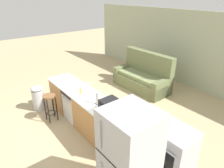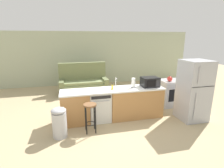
# 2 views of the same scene
# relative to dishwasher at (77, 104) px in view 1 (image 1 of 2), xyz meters

# --- Properties ---
(ground_plane) EXTENTS (24.00, 24.00, 0.00)m
(ground_plane) POSITION_rel_dishwasher_xyz_m (0.25, 0.00, -0.42)
(ground_plane) COLOR tan
(wall_back) EXTENTS (10.00, 0.06, 2.60)m
(wall_back) POSITION_rel_dishwasher_xyz_m (0.55, 4.20, 0.88)
(wall_back) COLOR #A8B293
(wall_back) RESTS_ON ground_plane
(kitchen_counter) EXTENTS (2.94, 0.66, 0.90)m
(kitchen_counter) POSITION_rel_dishwasher_xyz_m (0.49, 0.00, -0.00)
(kitchen_counter) COLOR #B77F47
(kitchen_counter) RESTS_ON ground_plane
(dishwasher) EXTENTS (0.58, 0.61, 0.84)m
(dishwasher) POSITION_rel_dishwasher_xyz_m (0.00, 0.00, 0.00)
(dishwasher) COLOR silver
(dishwasher) RESTS_ON ground_plane
(stove_range) EXTENTS (0.76, 0.68, 0.90)m
(stove_range) POSITION_rel_dishwasher_xyz_m (2.60, 0.55, 0.03)
(stove_range) COLOR #A8AAB2
(stove_range) RESTS_ON ground_plane
(refrigerator) EXTENTS (0.72, 0.73, 1.72)m
(refrigerator) POSITION_rel_dishwasher_xyz_m (2.60, -0.55, 0.44)
(refrigerator) COLOR #A8AAB2
(refrigerator) RESTS_ON ground_plane
(microwave) EXTENTS (0.50, 0.37, 0.28)m
(microwave) POSITION_rel_dishwasher_xyz_m (1.52, -0.00, 0.62)
(microwave) COLOR black
(microwave) RESTS_ON kitchen_counter
(sink_faucet) EXTENTS (0.07, 0.18, 0.30)m
(sink_faucet) POSITION_rel_dishwasher_xyz_m (0.50, 0.12, 0.61)
(sink_faucet) COLOR silver
(sink_faucet) RESTS_ON kitchen_counter
(paper_towel_roll) EXTENTS (0.14, 0.14, 0.28)m
(paper_towel_roll) POSITION_rel_dishwasher_xyz_m (1.00, -0.00, 0.62)
(paper_towel_roll) COLOR #4C4C51
(paper_towel_roll) RESTS_ON kitchen_counter
(soap_bottle) EXTENTS (0.06, 0.06, 0.18)m
(soap_bottle) POSITION_rel_dishwasher_xyz_m (0.35, -0.06, 0.55)
(soap_bottle) COLOR yellow
(soap_bottle) RESTS_ON kitchen_counter
(kettle) EXTENTS (0.21, 0.17, 0.19)m
(kettle) POSITION_rel_dishwasher_xyz_m (2.43, 0.42, 0.56)
(kettle) COLOR red
(kettle) RESTS_ON stove_range
(bar_stool) EXTENTS (0.32, 0.32, 0.74)m
(bar_stool) POSITION_rel_dishwasher_xyz_m (-0.34, -0.60, 0.11)
(bar_stool) COLOR brown
(bar_stool) RESTS_ON ground_plane
(trash_bin) EXTENTS (0.35, 0.35, 0.74)m
(trash_bin) POSITION_rel_dishwasher_xyz_m (-1.07, -0.66, -0.04)
(trash_bin) COLOR #B7B7BC
(trash_bin) RESTS_ON ground_plane
(couch) EXTENTS (2.02, 0.95, 1.27)m
(couch) POSITION_rel_dishwasher_xyz_m (-0.23, 2.76, -0.03)
(couch) COLOR #667047
(couch) RESTS_ON ground_plane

